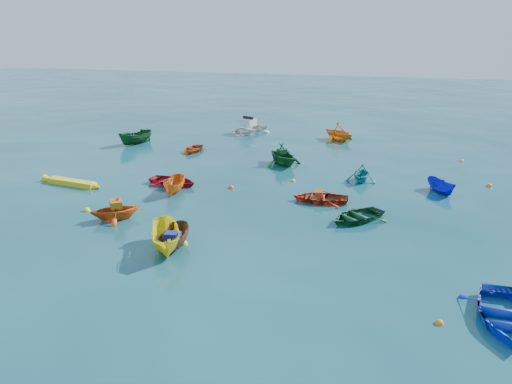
# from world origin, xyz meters

# --- Properties ---
(ground) EXTENTS (160.00, 160.00, 0.00)m
(ground) POSITION_xyz_m (0.00, 0.00, 0.00)
(ground) COLOR #093742
(ground) RESTS_ON ground
(sampan_brown_mid) EXTENTS (1.30, 2.84, 1.07)m
(sampan_brown_mid) POSITION_xyz_m (-1.68, -2.44, 0.00)
(sampan_brown_mid) COLOR #512F1D
(sampan_brown_mid) RESTS_ON ground
(dinghy_blue_se) EXTENTS (2.68, 3.74, 0.78)m
(dinghy_blue_se) POSITION_xyz_m (11.21, -4.78, 0.00)
(dinghy_blue_se) COLOR #0E2EB3
(dinghy_blue_se) RESTS_ON ground
(dinghy_orange_w) EXTENTS (3.20, 3.13, 1.28)m
(dinghy_orange_w) POSITION_xyz_m (-6.00, 0.07, 0.00)
(dinghy_orange_w) COLOR #E15B15
(dinghy_orange_w) RESTS_ON ground
(sampan_yellow_mid) EXTENTS (2.57, 3.44, 1.25)m
(sampan_yellow_mid) POSITION_xyz_m (-1.97, -2.59, 0.00)
(sampan_yellow_mid) COLOR yellow
(sampan_yellow_mid) RESTS_ON ground
(dinghy_green_e) EXTENTS (3.71, 3.80, 0.64)m
(dinghy_green_e) POSITION_xyz_m (5.76, 3.16, 0.00)
(dinghy_green_e) COLOR #104422
(dinghy_green_e) RESTS_ON ground
(dinghy_cyan_se) EXTENTS (2.08, 2.37, 1.20)m
(dinghy_cyan_se) POSITION_xyz_m (5.51, 9.99, 0.00)
(dinghy_cyan_se) COLOR teal
(dinghy_cyan_se) RESTS_ON ground
(dinghy_red_nw) EXTENTS (3.45, 2.73, 0.65)m
(dinghy_red_nw) POSITION_xyz_m (-5.64, 6.19, 0.00)
(dinghy_red_nw) COLOR #AB0E17
(dinghy_red_nw) RESTS_ON ground
(sampan_orange_n) EXTENTS (1.35, 2.72, 1.01)m
(sampan_orange_n) POSITION_xyz_m (-4.89, 4.82, 0.00)
(sampan_orange_n) COLOR #CF6813
(sampan_orange_n) RESTS_ON ground
(dinghy_green_n) EXTENTS (4.01, 4.01, 1.60)m
(dinghy_green_n) POSITION_xyz_m (-0.12, 12.55, 0.00)
(dinghy_green_n) COLOR #13531E
(dinghy_green_n) RESTS_ON ground
(dinghy_red_ne) EXTENTS (3.26, 2.48, 0.63)m
(dinghy_red_ne) POSITION_xyz_m (3.57, 5.51, 0.00)
(dinghy_red_ne) COLOR #A9290E
(dinghy_red_ne) RESTS_ON ground
(sampan_blue_far) EXTENTS (1.96, 2.41, 0.89)m
(sampan_blue_far) POSITION_xyz_m (10.20, 8.96, 0.00)
(sampan_blue_far) COLOR #0E13B6
(sampan_blue_far) RESTS_ON ground
(dinghy_red_far) EXTENTS (2.02, 2.74, 0.55)m
(dinghy_red_far) POSITION_xyz_m (-7.69, 14.50, 0.00)
(dinghy_red_far) COLOR #BA390F
(dinghy_red_far) RESTS_ON ground
(dinghy_orange_far) EXTENTS (4.09, 4.02, 1.63)m
(dinghy_orange_far) POSITION_xyz_m (2.78, 21.52, 0.00)
(dinghy_orange_far) COLOR orange
(dinghy_orange_far) RESTS_ON ground
(sampan_green_far) EXTENTS (2.52, 3.36, 1.23)m
(sampan_green_far) POSITION_xyz_m (-13.20, 15.64, 0.00)
(sampan_green_far) COLOR #0F4117
(sampan_green_far) RESTS_ON ground
(kayak_yellow) EXTENTS (4.19, 1.21, 0.42)m
(kayak_yellow) POSITION_xyz_m (-11.61, 4.49, 0.00)
(kayak_yellow) COLOR yellow
(kayak_yellow) RESTS_ON ground
(motorboat_white) EXTENTS (4.33, 4.91, 1.45)m
(motorboat_white) POSITION_xyz_m (-5.49, 22.36, 0.00)
(motorboat_white) COLOR silver
(motorboat_white) RESTS_ON ground
(tarp_blue_a) EXTENTS (0.70, 0.56, 0.32)m
(tarp_blue_a) POSITION_xyz_m (-1.66, -2.59, 0.69)
(tarp_blue_a) COLOR navy
(tarp_blue_a) RESTS_ON sampan_brown_mid
(tarp_orange_a) EXTENTS (0.90, 0.93, 0.36)m
(tarp_orange_a) POSITION_xyz_m (-5.96, 0.10, 0.82)
(tarp_orange_a) COLOR #BA6613
(tarp_orange_a) RESTS_ON dinghy_orange_w
(tarp_green_b) EXTENTS (0.77, 0.78, 0.30)m
(tarp_green_b) POSITION_xyz_m (-0.19, 12.62, 0.95)
(tarp_green_b) COLOR #10401F
(tarp_green_b) RESTS_ON dinghy_green_n
(tarp_orange_b) EXTENTS (0.50, 0.62, 0.28)m
(tarp_orange_b) POSITION_xyz_m (3.47, 5.50, 0.46)
(tarp_orange_b) COLOR #B33B12
(tarp_orange_b) RESTS_ON dinghy_red_ne
(buoy_or_a) EXTENTS (0.38, 0.38, 0.38)m
(buoy_or_a) POSITION_xyz_m (-6.94, 1.21, 0.00)
(buoy_or_a) COLOR orange
(buoy_or_a) RESTS_ON ground
(buoy_ye_a) EXTENTS (0.38, 0.38, 0.38)m
(buoy_ye_a) POSITION_xyz_m (-1.51, -1.83, 0.00)
(buoy_ye_a) COLOR yellow
(buoy_ye_a) RESTS_ON ground
(buoy_or_b) EXTENTS (0.30, 0.30, 0.30)m
(buoy_or_b) POSITION_xyz_m (9.13, -5.45, 0.00)
(buoy_or_b) COLOR orange
(buoy_or_b) RESTS_ON ground
(buoy_ye_b) EXTENTS (0.38, 0.38, 0.38)m
(buoy_ye_b) POSITION_xyz_m (-8.13, 0.72, 0.00)
(buoy_ye_b) COLOR yellow
(buoy_ye_b) RESTS_ON ground
(buoy_or_c) EXTENTS (0.35, 0.35, 0.35)m
(buoy_or_c) POSITION_xyz_m (-1.97, 6.47, 0.00)
(buoy_or_c) COLOR #E6550C
(buoy_or_c) RESTS_ON ground
(buoy_ye_c) EXTENTS (0.29, 0.29, 0.29)m
(buoy_ye_c) POSITION_xyz_m (1.37, 8.87, 0.00)
(buoy_ye_c) COLOR yellow
(buoy_ye_c) RESTS_ON ground
(buoy_or_d) EXTENTS (0.35, 0.35, 0.35)m
(buoy_or_d) POSITION_xyz_m (13.15, 10.98, 0.00)
(buoy_or_d) COLOR orange
(buoy_or_d) RESTS_ON ground
(buoy_ye_d) EXTENTS (0.39, 0.39, 0.39)m
(buoy_ye_d) POSITION_xyz_m (-8.18, 13.97, 0.00)
(buoy_ye_d) COLOR yellow
(buoy_ye_d) RESTS_ON ground
(buoy_or_e) EXTENTS (0.32, 0.32, 0.32)m
(buoy_or_e) POSITION_xyz_m (10.26, 10.86, 0.00)
(buoy_or_e) COLOR #DA4A0B
(buoy_or_e) RESTS_ON ground
(buoy_ye_e) EXTENTS (0.35, 0.35, 0.35)m
(buoy_ye_e) POSITION_xyz_m (12.18, 16.83, 0.00)
(buoy_ye_e) COLOR yellow
(buoy_ye_e) RESTS_ON ground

